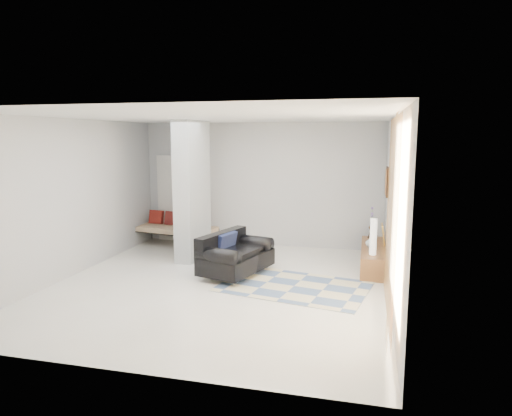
# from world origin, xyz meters

# --- Properties ---
(floor) EXTENTS (6.00, 6.00, 0.00)m
(floor) POSITION_xyz_m (0.00, 0.00, 0.00)
(floor) COLOR silver
(floor) RESTS_ON ground
(ceiling) EXTENTS (6.00, 6.00, 0.00)m
(ceiling) POSITION_xyz_m (0.00, 0.00, 2.80)
(ceiling) COLOR white
(ceiling) RESTS_ON wall_back
(wall_back) EXTENTS (6.00, 0.00, 6.00)m
(wall_back) POSITION_xyz_m (0.00, 3.00, 1.40)
(wall_back) COLOR #ADAFB2
(wall_back) RESTS_ON ground
(wall_front) EXTENTS (6.00, 0.00, 6.00)m
(wall_front) POSITION_xyz_m (0.00, -3.00, 1.40)
(wall_front) COLOR #ADAFB2
(wall_front) RESTS_ON ground
(wall_left) EXTENTS (0.00, 6.00, 6.00)m
(wall_left) POSITION_xyz_m (-2.75, 0.00, 1.40)
(wall_left) COLOR #ADAFB2
(wall_left) RESTS_ON ground
(wall_right) EXTENTS (0.00, 6.00, 6.00)m
(wall_right) POSITION_xyz_m (2.75, 0.00, 1.40)
(wall_right) COLOR #ADAFB2
(wall_right) RESTS_ON ground
(partition_column) EXTENTS (0.35, 1.20, 2.80)m
(partition_column) POSITION_xyz_m (-1.10, 1.60, 1.40)
(partition_column) COLOR #A3A8AA
(partition_column) RESTS_ON floor
(hallway_door) EXTENTS (0.85, 0.06, 2.04)m
(hallway_door) POSITION_xyz_m (-2.10, 2.96, 1.02)
(hallway_door) COLOR silver
(hallway_door) RESTS_ON floor
(curtain) EXTENTS (0.00, 2.55, 2.55)m
(curtain) POSITION_xyz_m (2.67, -1.15, 1.45)
(curtain) COLOR #EC993E
(curtain) RESTS_ON wall_right
(wall_art) EXTENTS (0.04, 0.45, 0.55)m
(wall_art) POSITION_xyz_m (2.72, 1.70, 1.65)
(wall_art) COLOR #391F0F
(wall_art) RESTS_ON wall_right
(media_console) EXTENTS (0.45, 1.93, 0.80)m
(media_console) POSITION_xyz_m (2.52, 1.70, 0.20)
(media_console) COLOR brown
(media_console) RESTS_ON floor
(loveseat) EXTENTS (1.20, 1.60, 0.76)m
(loveseat) POSITION_xyz_m (0.06, 0.62, 0.36)
(loveseat) COLOR silver
(loveseat) RESTS_ON floor
(daybed) EXTENTS (2.01, 1.12, 0.77)m
(daybed) POSITION_xyz_m (-1.92, 2.48, 0.41)
(daybed) COLOR black
(daybed) RESTS_ON floor
(area_rug) EXTENTS (2.64, 2.01, 0.01)m
(area_rug) POSITION_xyz_m (1.24, 0.20, 0.01)
(area_rug) COLOR beige
(area_rug) RESTS_ON floor
(cylinder_lamp) EXTENTS (0.12, 0.12, 0.65)m
(cylinder_lamp) POSITION_xyz_m (2.50, 1.11, 0.72)
(cylinder_lamp) COLOR silver
(cylinder_lamp) RESTS_ON media_console
(bronze_figurine) EXTENTS (0.15, 0.15, 0.26)m
(bronze_figurine) POSITION_xyz_m (2.47, 2.49, 0.53)
(bronze_figurine) COLOR black
(bronze_figurine) RESTS_ON media_console
(vase) EXTENTS (0.22, 0.22, 0.21)m
(vase) POSITION_xyz_m (2.47, 1.68, 0.51)
(vase) COLOR white
(vase) RESTS_ON media_console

